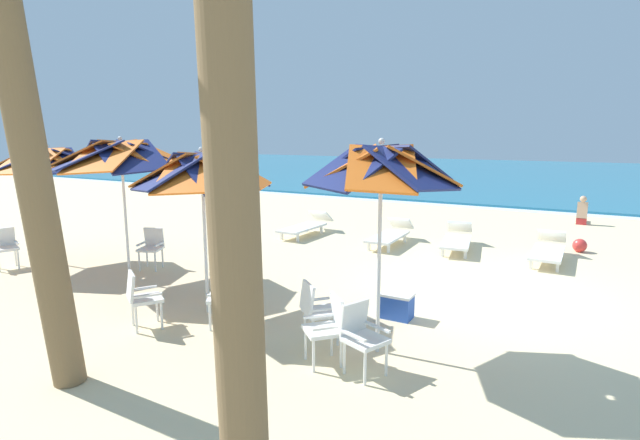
# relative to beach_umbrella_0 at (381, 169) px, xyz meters

# --- Properties ---
(ground_plane) EXTENTS (80.00, 80.00, 0.00)m
(ground_plane) POSITION_rel_beach_umbrella_0_xyz_m (0.63, 3.14, -2.42)
(ground_plane) COLOR beige
(sea) EXTENTS (80.00, 36.00, 0.10)m
(sea) POSITION_rel_beach_umbrella_0_xyz_m (0.63, 32.22, -2.37)
(sea) COLOR teal
(sea) RESTS_ON ground
(surf_foam) EXTENTS (80.00, 0.70, 0.01)m
(surf_foam) POSITION_rel_beach_umbrella_0_xyz_m (0.63, 13.92, -2.41)
(surf_foam) COLOR white
(surf_foam) RESTS_ON ground
(beach_umbrella_0) EXTENTS (2.03, 2.03, 2.79)m
(beach_umbrella_0) POSITION_rel_beach_umbrella_0_xyz_m (0.00, 0.00, 0.00)
(beach_umbrella_0) COLOR silver
(beach_umbrella_0) RESTS_ON ground
(plastic_chair_0) EXTENTS (0.59, 0.57, 0.87)m
(plastic_chair_0) POSITION_rel_beach_umbrella_0_xyz_m (0.05, -0.64, -1.92)
(plastic_chair_0) COLOR white
(plastic_chair_0) RESTS_ON ground
(plastic_chair_1) EXTENTS (0.63, 0.63, 0.87)m
(plastic_chair_1) POSITION_rel_beach_umbrella_0_xyz_m (-0.83, -0.16, -1.92)
(plastic_chair_1) COLOR white
(plastic_chair_1) RESTS_ON ground
(plastic_chair_2) EXTENTS (0.63, 0.63, 0.87)m
(plastic_chair_2) POSITION_rel_beach_umbrella_0_xyz_m (-0.41, -0.60, -1.92)
(plastic_chair_2) COLOR white
(plastic_chair_2) RESTS_ON ground
(beach_umbrella_1) EXTENTS (2.17, 2.17, 2.65)m
(beach_umbrella_1) POSITION_rel_beach_umbrella_0_xyz_m (-2.95, 0.00, -0.16)
(beach_umbrella_1) COLOR silver
(beach_umbrella_1) RESTS_ON ground
(plastic_chair_3) EXTENTS (0.63, 0.62, 0.87)m
(plastic_chair_3) POSITION_rel_beach_umbrella_0_xyz_m (-2.29, -0.28, -1.92)
(plastic_chair_3) COLOR white
(plastic_chair_3) RESTS_ON ground
(plastic_chair_4) EXTENTS (0.61, 0.62, 0.87)m
(plastic_chair_4) POSITION_rel_beach_umbrella_0_xyz_m (-3.34, -0.97, -1.92)
(plastic_chair_4) COLOR white
(plastic_chair_4) RESTS_ON ground
(plastic_chair_5) EXTENTS (0.55, 0.57, 0.87)m
(plastic_chair_5) POSITION_rel_beach_umbrella_0_xyz_m (-3.25, 0.87, -1.92)
(plastic_chair_5) COLOR white
(plastic_chair_5) RESTS_ON ground
(beach_umbrella_2) EXTENTS (2.62, 2.62, 2.80)m
(beach_umbrella_2) POSITION_rel_beach_umbrella_0_xyz_m (-5.41, 0.51, 0.01)
(beach_umbrella_2) COLOR silver
(beach_umbrella_2) RESTS_ON ground
(plastic_chair_6) EXTENTS (0.58, 0.60, 0.87)m
(plastic_chair_6) POSITION_rel_beach_umbrella_0_xyz_m (-5.78, 1.42, -1.92)
(plastic_chair_6) COLOR white
(plastic_chair_6) RESTS_ON ground
(beach_umbrella_3) EXTENTS (2.46, 2.46, 2.64)m
(beach_umbrella_3) POSITION_rel_beach_umbrella_0_xyz_m (-7.88, 0.62, -0.13)
(beach_umbrella_3) COLOR silver
(beach_umbrella_3) RESTS_ON ground
(plastic_chair_7) EXTENTS (0.59, 0.57, 0.87)m
(plastic_chair_7) POSITION_rel_beach_umbrella_0_xyz_m (-8.52, -0.10, -1.92)
(plastic_chair_7) COLOR white
(plastic_chair_7) RESTS_ON ground
(sun_lounger_0) EXTENTS (0.64, 2.15, 0.62)m
(sun_lounger_0) POSITION_rel_beach_umbrella_0_xyz_m (1.58, 6.17, -2.13)
(sun_lounger_0) COLOR white
(sun_lounger_0) RESTS_ON ground
(sun_lounger_1) EXTENTS (0.97, 2.22, 0.62)m
(sun_lounger_1) POSITION_rel_beach_umbrella_0_xyz_m (-0.50, 6.31, -2.13)
(sun_lounger_1) COLOR white
(sun_lounger_1) RESTS_ON ground
(sun_lounger_2) EXTENTS (0.69, 2.16, 0.62)m
(sun_lounger_2) POSITION_rel_beach_umbrella_0_xyz_m (-2.15, 6.03, -2.13)
(sun_lounger_2) COLOR white
(sun_lounger_2) RESTS_ON ground
(sun_lounger_3) EXTENTS (0.66, 2.15, 0.62)m
(sun_lounger_3) POSITION_rel_beach_umbrella_0_xyz_m (-4.69, 6.01, -2.13)
(sun_lounger_3) COLOR white
(sun_lounger_3) RESTS_ON ground
(palm_tree_0) EXTENTS (2.96, 2.52, 5.51)m
(palm_tree_0) POSITION_rel_beach_umbrella_0_xyz_m (-2.80, -2.71, 0.89)
(palm_tree_0) COLOR brown
(palm_tree_0) RESTS_ON ground
(palm_tree_1) EXTENTS (2.78, 2.63, 5.48)m
(palm_tree_1) POSITION_rel_beach_umbrella_0_xyz_m (0.39, -3.37, 0.80)
(palm_tree_1) COLOR brown
(palm_tree_1) RESTS_ON ground
(cooler_box) EXTENTS (0.50, 0.34, 0.40)m
(cooler_box) POSITION_rel_beach_umbrella_0_xyz_m (-0.20, 1.26, -2.21)
(cooler_box) COLOR blue
(cooler_box) RESTS_ON ground
(beach_ball) EXTENTS (0.33, 0.33, 0.33)m
(beach_ball) POSITION_rel_beach_umbrella_0_xyz_m (2.18, 7.54, -2.25)
(beach_ball) COLOR red
(beach_ball) RESTS_ON ground
(beachgoer_seated) EXTENTS (0.30, 0.93, 0.92)m
(beachgoer_seated) POSITION_rel_beach_umbrella_0_xyz_m (2.13, 11.91, -2.12)
(beachgoer_seated) COLOR red
(beachgoer_seated) RESTS_ON ground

